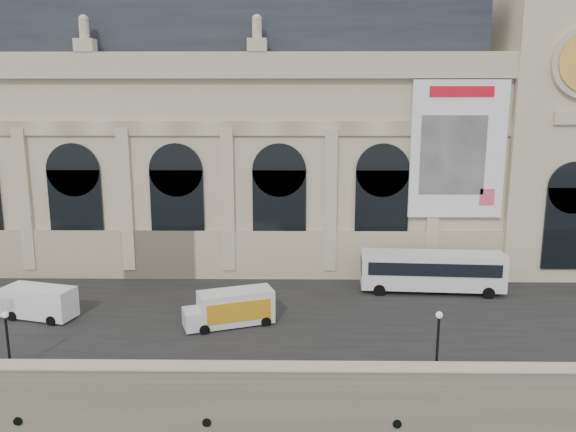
# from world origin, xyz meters

# --- Properties ---
(quay) EXTENTS (160.00, 70.00, 6.00)m
(quay) POSITION_xyz_m (0.00, 35.00, 3.00)
(quay) COLOR gray
(quay) RESTS_ON ground
(street) EXTENTS (160.00, 24.00, 0.06)m
(street) POSITION_xyz_m (0.00, 14.00, 6.03)
(street) COLOR #2D2D2D
(street) RESTS_ON quay
(parapet) EXTENTS (160.00, 1.40, 1.21)m
(parapet) POSITION_xyz_m (0.00, 0.60, 6.62)
(parapet) COLOR gray
(parapet) RESTS_ON quay
(museum) EXTENTS (69.00, 18.70, 29.10)m
(museum) POSITION_xyz_m (-5.98, 30.86, 19.72)
(museum) COLOR beige
(museum) RESTS_ON quay
(clock_pavilion) EXTENTS (13.00, 14.72, 36.70)m
(clock_pavilion) POSITION_xyz_m (34.00, 27.93, 23.42)
(clock_pavilion) COLOR beige
(clock_pavilion) RESTS_ON quay
(bus_right) EXTENTS (13.22, 3.76, 3.85)m
(bus_right) POSITION_xyz_m (20.23, 18.00, 8.16)
(bus_right) COLOR silver
(bus_right) RESTS_ON quay
(van_c) EXTENTS (6.39, 3.72, 2.68)m
(van_c) POSITION_xyz_m (-13.67, 11.30, 7.37)
(van_c) COLOR white
(van_c) RESTS_ON quay
(box_truck) EXTENTS (7.39, 4.48, 2.84)m
(box_truck) POSITION_xyz_m (2.48, 9.90, 7.43)
(box_truck) COLOR silver
(box_truck) RESTS_ON quay
(lamp_left) EXTENTS (0.44, 0.44, 4.32)m
(lamp_left) POSITION_xyz_m (-11.01, 1.60, 8.15)
(lamp_left) COLOR black
(lamp_left) RESTS_ON quay
(lamp_right) EXTENTS (0.45, 0.45, 4.43)m
(lamp_right) POSITION_xyz_m (16.71, 1.66, 8.20)
(lamp_right) COLOR black
(lamp_right) RESTS_ON quay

